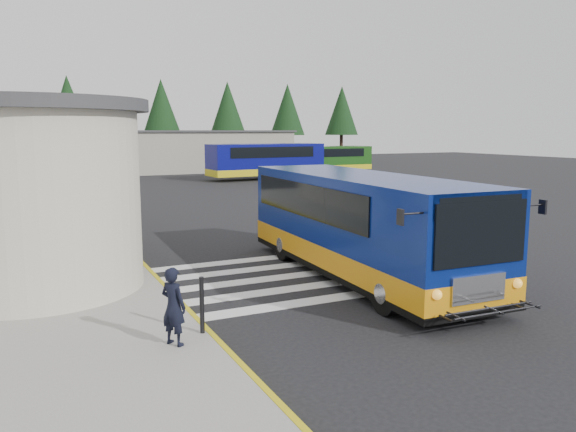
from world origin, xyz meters
name	(u,v)px	position (x,y,z in m)	size (l,w,h in m)	color
ground	(291,269)	(0.00, 0.00, 0.00)	(140.00, 140.00, 0.00)	black
curb_strip	(131,253)	(-4.05, 4.00, 0.08)	(0.12, 34.00, 0.16)	gold
crosswalk	(288,276)	(-0.50, -0.80, 0.01)	(8.00, 5.35, 0.01)	silver
depot_building	(162,151)	(6.00, 42.00, 2.11)	(26.40, 8.40, 4.20)	gray
tree_line	(146,107)	(6.29, 50.00, 6.77)	(58.40, 4.40, 10.00)	black
transit_bus	(361,229)	(1.38, -1.72, 1.41)	(3.80, 10.53, 2.94)	navy
pedestrian_a	(173,306)	(-4.87, -4.89, 0.90)	(0.55, 0.36, 1.51)	black
pedestrian_b	(51,270)	(-6.77, -0.99, 0.94)	(0.77, 0.60, 1.58)	black
bollard	(202,305)	(-4.20, -4.51, 0.73)	(0.09, 0.09, 1.16)	black
far_bus_a	(266,159)	(12.11, 29.66, 1.71)	(10.34, 3.49, 2.63)	#080A60
far_bus_b	(328,158)	(20.37, 33.27, 1.48)	(8.86, 2.68, 2.27)	#174111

